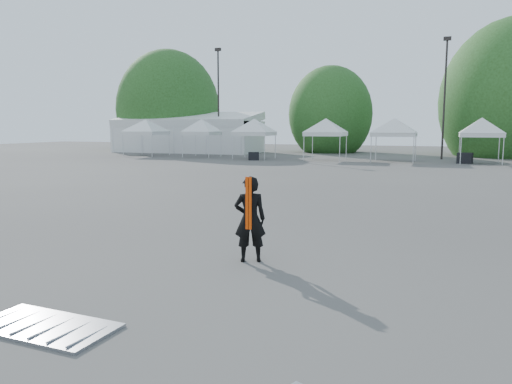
% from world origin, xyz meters
% --- Properties ---
extents(ground, '(120.00, 120.00, 0.00)m').
position_xyz_m(ground, '(0.00, 0.00, 0.00)').
color(ground, '#474442').
rests_on(ground, ground).
extents(marquee, '(15.00, 6.25, 4.23)m').
position_xyz_m(marquee, '(-22.00, 35.00, 1.97)').
color(marquee, silver).
rests_on(marquee, ground).
extents(light_pole_west, '(0.60, 0.25, 10.30)m').
position_xyz_m(light_pole_west, '(-18.00, 34.00, 5.77)').
color(light_pole_west, black).
rests_on(light_pole_west, ground).
extents(light_pole_east, '(0.60, 0.25, 9.80)m').
position_xyz_m(light_pole_east, '(3.00, 32.00, 5.52)').
color(light_pole_east, black).
rests_on(light_pole_east, ground).
extents(tree_far_w, '(4.80, 4.80, 7.30)m').
position_xyz_m(tree_far_w, '(-26.00, 38.00, 4.54)').
color(tree_far_w, '#382314').
rests_on(tree_far_w, ground).
extents(tree_mid_w, '(4.16, 4.16, 6.33)m').
position_xyz_m(tree_mid_w, '(-8.00, 40.00, 3.93)').
color(tree_mid_w, '#382314').
rests_on(tree_mid_w, ground).
extents(tent_a, '(4.55, 4.55, 3.88)m').
position_xyz_m(tent_a, '(-22.54, 27.92, 3.06)').
color(tent_a, silver).
rests_on(tent_a, ground).
extents(tent_b, '(3.86, 3.86, 3.88)m').
position_xyz_m(tent_b, '(-16.96, 28.08, 3.06)').
color(tent_b, silver).
rests_on(tent_b, ground).
extents(tent_c, '(4.23, 4.23, 3.88)m').
position_xyz_m(tent_c, '(-11.73, 27.34, 3.06)').
color(tent_c, silver).
rests_on(tent_c, ground).
extents(tent_d, '(4.29, 4.29, 3.88)m').
position_xyz_m(tent_d, '(-5.79, 27.78, 3.06)').
color(tent_d, silver).
rests_on(tent_d, ground).
extents(tent_e, '(4.60, 4.60, 3.88)m').
position_xyz_m(tent_e, '(-0.49, 27.84, 3.06)').
color(tent_e, silver).
rests_on(tent_e, ground).
extents(tent_f, '(4.14, 4.14, 3.88)m').
position_xyz_m(tent_f, '(5.59, 27.91, 3.06)').
color(tent_f, silver).
rests_on(tent_f, ground).
extents(man, '(0.75, 0.64, 1.74)m').
position_xyz_m(man, '(-0.71, -2.58, 0.87)').
color(man, black).
rests_on(man, ground).
extents(barrier_left, '(1.99, 1.07, 0.06)m').
position_xyz_m(barrier_left, '(-2.11, -6.71, 0.03)').
color(barrier_left, '#9B9EA3').
rests_on(barrier_left, ground).
extents(crate_west, '(1.01, 0.92, 0.64)m').
position_xyz_m(crate_west, '(-11.19, 25.72, 0.32)').
color(crate_west, black).
rests_on(crate_west, ground).
extents(crate_mid, '(1.16, 0.99, 0.79)m').
position_xyz_m(crate_mid, '(4.58, 27.69, 0.39)').
color(crate_mid, black).
rests_on(crate_mid, ground).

